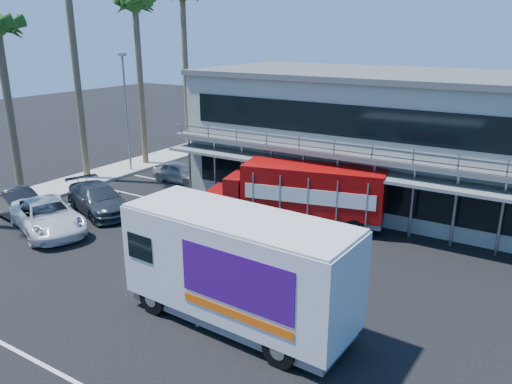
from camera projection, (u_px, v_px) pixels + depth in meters
The scene contains 12 objects.
ground at pixel (188, 287), 19.27m from camera, with size 120.00×120.00×0.00m, color black.
building at pixel (392, 137), 28.72m from camera, with size 22.40×12.00×7.30m.
curb_strip at pixel (65, 186), 31.66m from camera, with size 3.00×32.00×0.16m, color #A5A399.
palm_e at pixel (136, 14), 33.98m from camera, with size 2.80×2.80×12.25m.
palm_f at pixel (183, 4), 38.35m from camera, with size 2.80×2.80×13.25m.
light_pole_far at pixel (126, 108), 33.95m from camera, with size 0.50×0.25×8.09m.
red_truck at pixel (301, 192), 25.24m from camera, with size 9.36×4.07×3.07m.
white_van at pixel (238, 268), 16.27m from camera, with size 8.02×3.08×3.86m.
parked_car_b at pixel (18, 204), 26.32m from camera, with size 1.61×4.61×1.52m, color black.
parked_car_c at pixel (47, 216), 24.47m from camera, with size 2.59×5.63×1.56m, color silver.
parked_car_d at pixel (98, 199), 27.07m from camera, with size 2.14×5.27×1.53m, color #282E35.
parked_car_e at pixel (180, 172), 32.59m from camera, with size 1.58×3.93×1.34m, color gray.
Camera 1 is at (11.36, -13.24, 9.35)m, focal length 35.00 mm.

